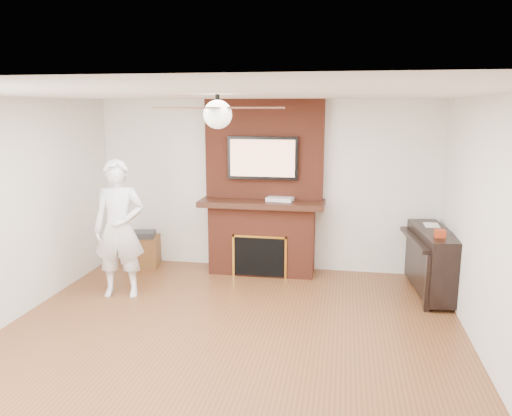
% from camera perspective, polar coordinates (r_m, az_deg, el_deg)
% --- Properties ---
extents(room_shell, '(5.36, 5.86, 2.86)m').
position_cam_1_polar(room_shell, '(4.73, -4.21, -2.47)').
color(room_shell, brown).
rests_on(room_shell, ground).
extents(fireplace, '(1.78, 0.64, 2.50)m').
position_cam_1_polar(fireplace, '(7.22, 0.81, 0.36)').
color(fireplace, maroon).
rests_on(fireplace, ground).
extents(tv, '(1.00, 0.08, 0.60)m').
position_cam_1_polar(tv, '(7.07, 0.77, 5.74)').
color(tv, black).
rests_on(tv, fireplace).
extents(ceiling_fan, '(1.21, 1.21, 0.31)m').
position_cam_1_polar(ceiling_fan, '(4.59, -4.41, 10.75)').
color(ceiling_fan, black).
rests_on(ceiling_fan, room_shell).
extents(person, '(0.72, 0.55, 1.76)m').
position_cam_1_polar(person, '(6.52, -15.36, -2.31)').
color(person, white).
rests_on(person, ground).
extents(side_table, '(0.54, 0.54, 0.53)m').
position_cam_1_polar(side_table, '(7.84, -12.75, -4.67)').
color(side_table, brown).
rests_on(side_table, ground).
extents(piano, '(0.62, 1.34, 0.94)m').
position_cam_1_polar(piano, '(6.82, 19.46, -5.63)').
color(piano, black).
rests_on(piano, ground).
extents(cable_box, '(0.40, 0.26, 0.05)m').
position_cam_1_polar(cable_box, '(7.07, 2.76, 1.02)').
color(cable_box, silver).
rests_on(cable_box, fireplace).
extents(candle_orange, '(0.07, 0.07, 0.11)m').
position_cam_1_polar(candle_orange, '(7.33, -1.09, -7.09)').
color(candle_orange, '#D55F19').
rests_on(candle_orange, ground).
extents(candle_green, '(0.06, 0.06, 0.10)m').
position_cam_1_polar(candle_green, '(7.29, 0.04, -7.22)').
color(candle_green, '#448D38').
rests_on(candle_green, ground).
extents(candle_cream, '(0.08, 0.08, 0.11)m').
position_cam_1_polar(candle_cream, '(7.26, 1.43, -7.26)').
color(candle_cream, beige).
rests_on(candle_cream, ground).
extents(candle_blue, '(0.06, 0.06, 0.08)m').
position_cam_1_polar(candle_blue, '(7.20, 1.67, -7.56)').
color(candle_blue, '#2B4D82').
rests_on(candle_blue, ground).
extents(candle_cream_extra, '(0.08, 0.08, 0.11)m').
position_cam_1_polar(candle_cream_extra, '(7.29, 0.09, -7.18)').
color(candle_cream_extra, beige).
rests_on(candle_cream_extra, ground).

